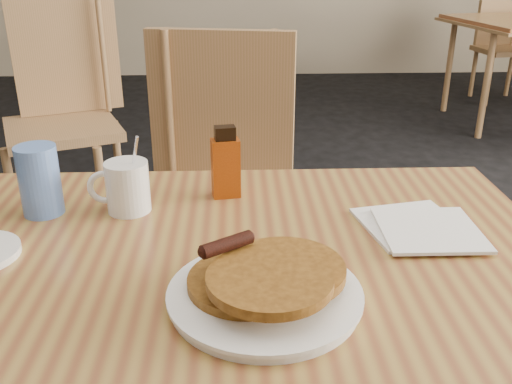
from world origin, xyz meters
TOP-DOWN VIEW (x-y plane):
  - main_table at (-0.01, -0.01)m, footprint 1.16×0.79m
  - chair_main_far at (-0.04, 0.77)m, footprint 0.52×0.53m
  - chair_neighbor_far at (2.24, 3.93)m, footprint 0.45×0.45m
  - chair_wall_extra at (-0.74, 1.66)m, footprint 0.60×0.61m
  - pancake_plate at (0.04, -0.15)m, footprint 0.28×0.28m
  - coffee_mug at (-0.21, 0.16)m, footprint 0.12×0.08m
  - syrup_bottle at (-0.02, 0.23)m, footprint 0.06×0.04m
  - napkin_stack at (0.33, 0.06)m, footprint 0.21×0.22m
  - blue_tumbler at (-0.36, 0.16)m, footprint 0.10×0.10m

SIDE VIEW (x-z plane):
  - chair_neighbor_far at x=2.24m, z-range 0.08..0.95m
  - chair_main_far at x=-0.04m, z-range 0.10..1.09m
  - chair_wall_extra at x=-0.74m, z-range 0.10..1.11m
  - main_table at x=-0.01m, z-range 0.33..1.08m
  - napkin_stack at x=0.33m, z-range 0.75..0.76m
  - pancake_plate at x=0.04m, z-range 0.73..0.82m
  - coffee_mug at x=-0.21m, z-range 0.72..0.88m
  - blue_tumbler at x=-0.36m, z-range 0.75..0.88m
  - syrup_bottle at x=-0.02m, z-range 0.74..0.89m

